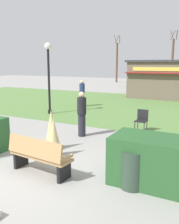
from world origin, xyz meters
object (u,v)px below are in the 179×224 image
Objects in this scene: parked_car_west_slot at (146,81)px; tree_left_bg at (172,61)px; tree_right_bg at (117,62)px; person_standing at (82,93)px; trash_bin at (133,169)px; park_bench at (39,156)px; person_strolling at (82,114)px; cafe_chair_west at (142,119)px; lamppost_mid at (49,69)px.

parked_car_west_slot is 0.63× the size of tree_left_bg.
person_standing is at bearing -74.31° from tree_right_bg.
tree_right_bg is at bearing 112.14° from trash_bin.
person_strolling reaches higher than park_bench.
park_bench is 1.96× the size of cafe_chair_west.
person_standing is at bearing 113.18° from park_bench.
tree_left_bg is (2.24, 19.22, 2.16)m from person_standing.
person_standing is (-3.89, 9.09, 0.38)m from park_bench.
person_strolling is at bearing -137.44° from cafe_chair_west.
trash_bin is at bearing -82.02° from tree_left_bg.
lamppost_mid is 4.94m from person_strolling.
tree_right_bg is (-10.88, 24.85, 2.47)m from cafe_chair_west.
parked_car_west_slot is (-3.88, 24.61, 0.16)m from park_bench.
park_bench is 2.29m from trash_bin.
parked_car_west_slot is (-5.04, 19.60, 0.12)m from cafe_chair_west.
park_bench is 31.50m from tree_right_bg.
parked_car_west_slot is at bearing -134.93° from person_strolling.
trash_bin is 0.96× the size of cafe_chair_west.
park_bench reaches higher than cafe_chair_west.
park_bench is 24.91m from parked_car_west_slot.
tree_right_bg reaches higher than person_standing.
tree_right_bg reaches higher than trash_bin.
parked_car_west_slot is at bearing 104.23° from trash_bin.
trash_bin is 0.20× the size of parked_car_west_slot.
parked_car_west_slot reaches higher than park_bench.
trash_bin is at bearing -50.62° from person_standing.
tree_left_bg is (2.69, 22.05, 0.62)m from lamppost_mid.
trash_bin is (6.60, -5.85, -1.98)m from lamppost_mid.
tree_left_bg is (-1.66, 28.31, 2.54)m from park_bench.
park_bench is 0.26× the size of tree_right_bg.
tree_left_bg is 1.01× the size of tree_right_bg.
lamppost_mid is 24.22m from tree_right_bg.
tree_left_bg is at bearing 83.06° from lamppost_mid.
lamppost_mid reaches higher than park_bench.
tree_right_bg is (-5.38, 23.60, 0.59)m from lamppost_mid.
tree_left_bg reaches higher than park_bench.
lamppost_mid is 2.24× the size of person_standing.
person_strolling is 0.39× the size of parked_car_west_slot.
person_strolling is at bearing -56.67° from person_standing.
lamppost_mid is at bearing 138.44° from trash_bin.
park_bench reaches higher than trash_bin.
tree_right_bg is at bearing 109.75° from person_standing.
tree_right_bg is at bearing 113.65° from cafe_chair_west.
park_bench is 0.41× the size of parked_car_west_slot.
park_bench is at bearing -81.03° from parked_car_west_slot.
person_strolling is at bearing -71.15° from tree_right_bg.
park_bench is 9.89m from person_standing.
tree_left_bg is (-0.99, 24.97, 2.16)m from person_strolling.
tree_right_bg is at bearing 102.85° from lamppost_mid.
person_strolling is at bearing -38.50° from lamppost_mid.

